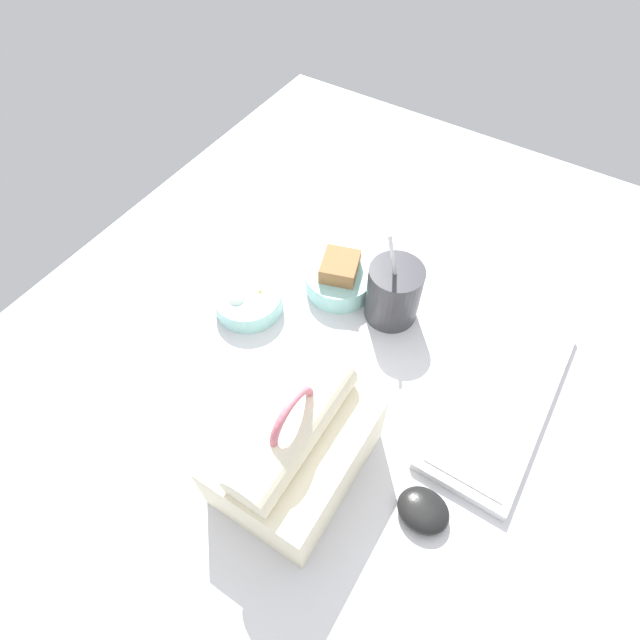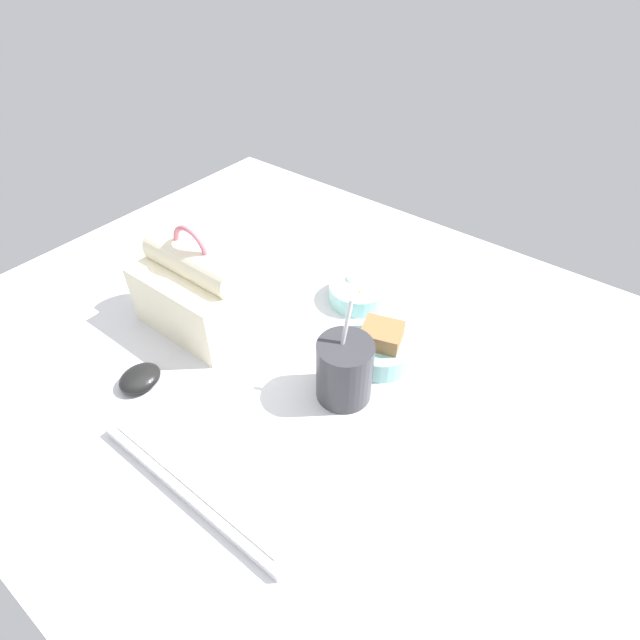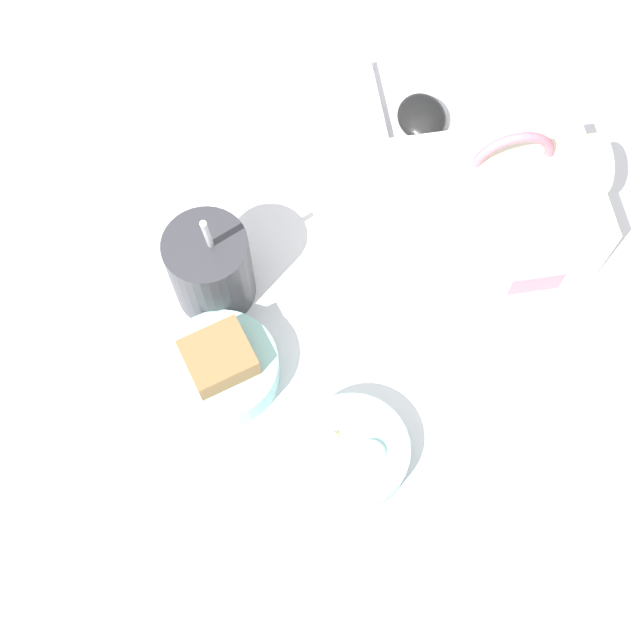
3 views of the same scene
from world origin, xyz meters
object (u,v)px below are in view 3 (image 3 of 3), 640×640
(bento_bowl_snacks, at_px, (352,452))
(keyboard, at_px, (245,123))
(soup_cup, at_px, (211,267))
(lunch_bag, at_px, (494,208))
(bento_bowl_sandwich, at_px, (222,367))
(computer_mouse, at_px, (422,117))

(bento_bowl_snacks, bearing_deg, keyboard, 97.88)
(soup_cup, distance_m, bento_bowl_snacks, 0.26)
(lunch_bag, relative_size, bento_bowl_sandwich, 1.74)
(keyboard, height_order, soup_cup, soup_cup)
(soup_cup, distance_m, bento_bowl_sandwich, 0.11)
(bento_bowl_sandwich, xyz_separation_m, bento_bowl_snacks, (0.13, -0.11, -0.01))
(bento_bowl_snacks, bearing_deg, computer_mouse, 68.72)
(soup_cup, bearing_deg, lunch_bag, 2.92)
(keyboard, height_order, computer_mouse, computer_mouse)
(bento_bowl_snacks, bearing_deg, lunch_bag, 49.77)
(bento_bowl_sandwich, bearing_deg, soup_cup, 88.79)
(lunch_bag, bearing_deg, keyboard, 141.48)
(computer_mouse, bearing_deg, bento_bowl_snacks, -111.28)
(keyboard, distance_m, lunch_bag, 0.34)
(keyboard, bearing_deg, bento_bowl_sandwich, -100.79)
(keyboard, bearing_deg, computer_mouse, -7.12)
(lunch_bag, height_order, bento_bowl_sandwich, lunch_bag)
(lunch_bag, xyz_separation_m, bento_bowl_sandwich, (-0.33, -0.12, -0.05))
(keyboard, relative_size, lunch_bag, 1.62)
(lunch_bag, distance_m, soup_cup, 0.33)
(computer_mouse, bearing_deg, lunch_bag, -78.18)
(bento_bowl_sandwich, height_order, computer_mouse, bento_bowl_sandwich)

